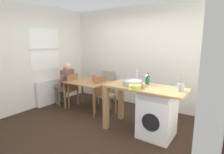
# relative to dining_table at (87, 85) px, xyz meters

# --- Properties ---
(ground_plane) EXTENTS (5.46, 5.46, 0.00)m
(ground_plane) POSITION_rel_dining_table_xyz_m (0.89, -0.63, -0.64)
(ground_plane) COLOR black
(wall_back) EXTENTS (4.60, 0.10, 2.70)m
(wall_back) POSITION_rel_dining_table_xyz_m (0.89, 1.12, 0.71)
(wall_back) COLOR silver
(wall_back) RESTS_ON ground_plane
(wall_window_side) EXTENTS (0.12, 3.80, 2.70)m
(wall_window_side) POSITION_rel_dining_table_xyz_m (-1.26, -0.62, 0.71)
(wall_window_side) COLOR silver
(wall_window_side) RESTS_ON ground_plane
(radiator) EXTENTS (0.10, 0.80, 0.70)m
(radiator) POSITION_rel_dining_table_xyz_m (-1.13, -0.33, -0.29)
(radiator) COLOR white
(radiator) RESTS_ON ground_plane
(dining_table) EXTENTS (1.10, 0.76, 0.74)m
(dining_table) POSITION_rel_dining_table_xyz_m (0.00, 0.00, 0.00)
(dining_table) COLOR #9E7042
(dining_table) RESTS_ON ground_plane
(chair_person_seat) EXTENTS (0.42, 0.42, 0.90)m
(chair_person_seat) POSITION_rel_dining_table_xyz_m (-0.55, -0.10, -0.14)
(chair_person_seat) COLOR olive
(chair_person_seat) RESTS_ON ground_plane
(chair_opposite) EXTENTS (0.45, 0.45, 0.90)m
(chair_opposite) POSITION_rel_dining_table_xyz_m (0.48, 0.06, -0.14)
(chair_opposite) COLOR olive
(chair_opposite) RESTS_ON ground_plane
(chair_spare_by_wall) EXTENTS (0.51, 0.51, 0.90)m
(chair_spare_by_wall) POSITION_rel_dining_table_xyz_m (0.08, 0.77, -0.14)
(chair_spare_by_wall) COLOR gray
(chair_spare_by_wall) RESTS_ON ground_plane
(seated_person) EXTENTS (0.51, 0.52, 1.20)m
(seated_person) POSITION_rel_dining_table_xyz_m (-0.71, -0.11, 0.03)
(seated_person) COLOR #595651
(seated_person) RESTS_ON ground_plane
(kitchen_counter) EXTENTS (1.50, 0.68, 0.92)m
(kitchen_counter) POSITION_rel_dining_table_xyz_m (1.55, -0.32, 0.12)
(kitchen_counter) COLOR tan
(kitchen_counter) RESTS_ON ground_plane
(washing_machine) EXTENTS (0.60, 0.61, 0.86)m
(washing_machine) POSITION_rel_dining_table_xyz_m (2.02, -0.33, -0.21)
(washing_machine) COLOR white
(washing_machine) RESTS_ON ground_plane
(sink_basin) EXTENTS (0.38, 0.38, 0.09)m
(sink_basin) POSITION_rel_dining_table_xyz_m (1.50, -0.32, 0.32)
(sink_basin) COLOR #9EA0A5
(sink_basin) RESTS_ON kitchen_counter
(tap) EXTENTS (0.02, 0.02, 0.28)m
(tap) POSITION_rel_dining_table_xyz_m (1.50, -0.14, 0.42)
(tap) COLOR #B2B2B7
(tap) RESTS_ON kitchen_counter
(bottle_tall_green) EXTENTS (0.08, 0.08, 0.23)m
(bottle_tall_green) POSITION_rel_dining_table_xyz_m (1.71, -0.10, 0.38)
(bottle_tall_green) COLOR #19592D
(bottle_tall_green) RESTS_ON kitchen_counter
(mixing_bowl) EXTENTS (0.23, 0.23, 0.06)m
(mixing_bowl) POSITION_rel_dining_table_xyz_m (1.65, -0.52, 0.31)
(mixing_bowl) COLOR #A8C63D
(mixing_bowl) RESTS_ON kitchen_counter
(utensil_crock) EXTENTS (0.11, 0.11, 0.30)m
(utensil_crock) POSITION_rel_dining_table_xyz_m (2.39, -0.27, 0.35)
(utensil_crock) COLOR gray
(utensil_crock) RESTS_ON kitchen_counter
(vase) EXTENTS (0.09, 0.09, 0.19)m
(vase) POSITION_rel_dining_table_xyz_m (0.15, 0.10, 0.19)
(vase) COLOR #D84C38
(vase) RESTS_ON dining_table
(scissors) EXTENTS (0.15, 0.06, 0.01)m
(scissors) POSITION_rel_dining_table_xyz_m (1.71, -0.42, 0.28)
(scissors) COLOR #B2B2B7
(scissors) RESTS_ON kitchen_counter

